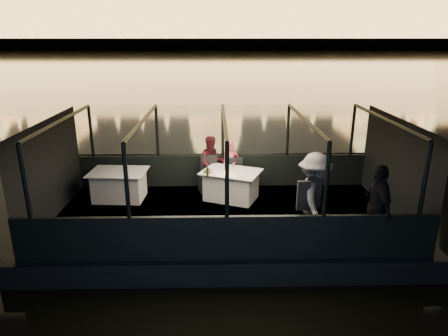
{
  "coord_description": "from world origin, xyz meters",
  "views": [
    {
      "loc": [
        -0.2,
        -8.72,
        4.56
      ],
      "look_at": [
        0.0,
        0.4,
        1.55
      ],
      "focal_mm": 32.0,
      "sensor_mm": 36.0,
      "label": 1
    }
  ],
  "objects_px": {
    "dining_table_central": "(231,185)",
    "person_man_maroon": "(212,163)",
    "chair_port_left": "(209,177)",
    "passenger_dark": "(377,209)",
    "dining_table_aft": "(119,185)",
    "person_woman_coral": "(231,163)",
    "chair_port_right": "(235,177)",
    "wine_bottle": "(208,171)",
    "coat_stand": "(307,202)",
    "passenger_stripe": "(314,201)"
  },
  "relations": [
    {
      "from": "passenger_dark",
      "to": "person_man_maroon",
      "type": "bearing_deg",
      "value": -137.34
    },
    {
      "from": "dining_table_central",
      "to": "passenger_dark",
      "type": "xyz_separation_m",
      "value": [
        2.75,
        -2.61,
        0.47
      ]
    },
    {
      "from": "passenger_stripe",
      "to": "passenger_dark",
      "type": "distance_m",
      "value": 1.21
    },
    {
      "from": "chair_port_left",
      "to": "chair_port_right",
      "type": "xyz_separation_m",
      "value": [
        0.71,
        0.0,
        0.0
      ]
    },
    {
      "from": "coat_stand",
      "to": "wine_bottle",
      "type": "distance_m",
      "value": 2.8
    },
    {
      "from": "chair_port_right",
      "to": "wine_bottle",
      "type": "bearing_deg",
      "value": -133.02
    },
    {
      "from": "dining_table_aft",
      "to": "chair_port_left",
      "type": "bearing_deg",
      "value": 9.37
    },
    {
      "from": "chair_port_left",
      "to": "chair_port_right",
      "type": "relative_size",
      "value": 1.08
    },
    {
      "from": "dining_table_aft",
      "to": "chair_port_right",
      "type": "height_order",
      "value": "chair_port_right"
    },
    {
      "from": "dining_table_aft",
      "to": "coat_stand",
      "type": "height_order",
      "value": "coat_stand"
    },
    {
      "from": "passenger_stripe",
      "to": "passenger_dark",
      "type": "bearing_deg",
      "value": -99.97
    },
    {
      "from": "chair_port_right",
      "to": "dining_table_central",
      "type": "bearing_deg",
      "value": -108.5
    },
    {
      "from": "chair_port_right",
      "to": "chair_port_left",
      "type": "bearing_deg",
      "value": 176.67
    },
    {
      "from": "dining_table_central",
      "to": "dining_table_aft",
      "type": "distance_m",
      "value": 2.92
    },
    {
      "from": "dining_table_aft",
      "to": "chair_port_right",
      "type": "distance_m",
      "value": 3.06
    },
    {
      "from": "person_woman_coral",
      "to": "passenger_dark",
      "type": "height_order",
      "value": "passenger_dark"
    },
    {
      "from": "chair_port_right",
      "to": "person_man_maroon",
      "type": "xyz_separation_m",
      "value": [
        -0.62,
        0.27,
        0.3
      ]
    },
    {
      "from": "wine_bottle",
      "to": "dining_table_central",
      "type": "bearing_deg",
      "value": 34.99
    },
    {
      "from": "passenger_stripe",
      "to": "chair_port_left",
      "type": "bearing_deg",
      "value": 47.78
    },
    {
      "from": "dining_table_central",
      "to": "person_man_maroon",
      "type": "xyz_separation_m",
      "value": [
        -0.5,
        0.72,
        0.36
      ]
    },
    {
      "from": "chair_port_right",
      "to": "passenger_dark",
      "type": "distance_m",
      "value": 4.05
    },
    {
      "from": "dining_table_aft",
      "to": "wine_bottle",
      "type": "bearing_deg",
      "value": -11.84
    },
    {
      "from": "chair_port_right",
      "to": "coat_stand",
      "type": "bearing_deg",
      "value": -68.05
    },
    {
      "from": "chair_port_right",
      "to": "person_man_maroon",
      "type": "distance_m",
      "value": 0.74
    },
    {
      "from": "dining_table_central",
      "to": "person_man_maroon",
      "type": "bearing_deg",
      "value": 124.64
    },
    {
      "from": "chair_port_right",
      "to": "passenger_stripe",
      "type": "xyz_separation_m",
      "value": [
        1.48,
        -2.67,
        0.4
      ]
    },
    {
      "from": "chair_port_right",
      "to": "coat_stand",
      "type": "distance_m",
      "value": 3.12
    },
    {
      "from": "chair_port_left",
      "to": "passenger_dark",
      "type": "xyz_separation_m",
      "value": [
        3.34,
        -3.06,
        0.4
      ]
    },
    {
      "from": "person_woman_coral",
      "to": "coat_stand",
      "type": "bearing_deg",
      "value": -88.22
    },
    {
      "from": "dining_table_aft",
      "to": "passenger_stripe",
      "type": "height_order",
      "value": "passenger_stripe"
    },
    {
      "from": "dining_table_central",
      "to": "chair_port_right",
      "type": "bearing_deg",
      "value": 74.83
    },
    {
      "from": "person_man_maroon",
      "to": "passenger_stripe",
      "type": "bearing_deg",
      "value": -65.34
    },
    {
      "from": "person_man_maroon",
      "to": "chair_port_right",
      "type": "bearing_deg",
      "value": -34.38
    },
    {
      "from": "chair_port_left",
      "to": "wine_bottle",
      "type": "height_order",
      "value": "wine_bottle"
    },
    {
      "from": "passenger_dark",
      "to": "dining_table_aft",
      "type": "bearing_deg",
      "value": -116.91
    },
    {
      "from": "passenger_stripe",
      "to": "dining_table_aft",
      "type": "bearing_deg",
      "value": 71.62
    },
    {
      "from": "passenger_stripe",
      "to": "wine_bottle",
      "type": "height_order",
      "value": "passenger_stripe"
    },
    {
      "from": "dining_table_central",
      "to": "chair_port_left",
      "type": "bearing_deg",
      "value": 142.46
    },
    {
      "from": "dining_table_central",
      "to": "passenger_stripe",
      "type": "distance_m",
      "value": 2.78
    },
    {
      "from": "dining_table_aft",
      "to": "dining_table_central",
      "type": "bearing_deg",
      "value": -1.28
    },
    {
      "from": "coat_stand",
      "to": "passenger_dark",
      "type": "bearing_deg",
      "value": -11.45
    },
    {
      "from": "chair_port_left",
      "to": "passenger_dark",
      "type": "height_order",
      "value": "passenger_dark"
    },
    {
      "from": "chair_port_left",
      "to": "passenger_stripe",
      "type": "xyz_separation_m",
      "value": [
        2.19,
        -2.67,
        0.4
      ]
    },
    {
      "from": "chair_port_left",
      "to": "person_man_maroon",
      "type": "relative_size",
      "value": 0.66
    },
    {
      "from": "dining_table_central",
      "to": "passenger_stripe",
      "type": "relative_size",
      "value": 0.77
    },
    {
      "from": "person_man_maroon",
      "to": "passenger_stripe",
      "type": "height_order",
      "value": "passenger_stripe"
    },
    {
      "from": "dining_table_aft",
      "to": "passenger_dark",
      "type": "relative_size",
      "value": 0.82
    },
    {
      "from": "dining_table_central",
      "to": "dining_table_aft",
      "type": "relative_size",
      "value": 1.01
    },
    {
      "from": "person_woman_coral",
      "to": "person_man_maroon",
      "type": "distance_m",
      "value": 0.51
    },
    {
      "from": "chair_port_right",
      "to": "passenger_dark",
      "type": "relative_size",
      "value": 0.52
    }
  ]
}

